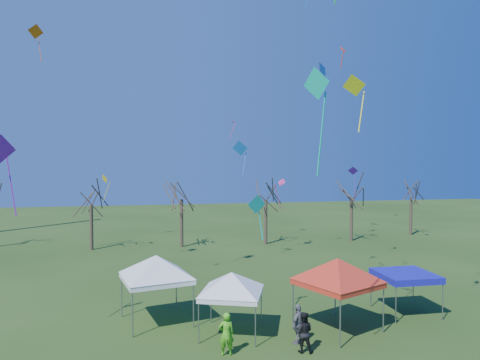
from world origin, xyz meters
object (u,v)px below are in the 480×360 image
Objects in this scene: tree_1 at (91,188)px; tent_white_west at (156,260)px; tree_4 at (352,183)px; tree_2 at (181,182)px; tent_white_mid at (232,276)px; tent_red at (338,263)px; tent_blue at (405,276)px; person_dark at (303,332)px; person_grey at (298,324)px; tree_3 at (266,184)px; person_green at (226,334)px; tree_5 at (411,185)px.

tree_1 is 1.73× the size of tent_white_west.
tent_white_west is at bearing -136.39° from tree_4.
tree_2 reaches higher than tree_4.
tent_red is (5.10, -0.53, 0.50)m from tent_white_mid.
tree_1 is 2.62× the size of tent_blue.
person_grey is at bearing -73.87° from person_dark.
tree_3 is at bearing 70.60° from tent_white_mid.
tent_white_west is at bearing -119.68° from tree_3.
person_grey is (3.41, -23.86, -5.40)m from tree_2.
person_green reaches higher than person_grey.
tree_5 is 4.34× the size of person_dark.
person_grey is at bearing -33.02° from tent_white_west.
tent_white_west reaches higher than tent_blue.
tree_3 is 25.45m from person_dark.
person_grey is at bearing -31.56° from tent_white_mid.
person_green reaches higher than person_dark.
tree_2 is 24.92m from person_green.
tent_red is (8.54, -2.86, 0.06)m from tent_white_west.
tree_4 is (26.12, -0.65, 0.27)m from tree_1.
tree_1 is at bearing 130.98° from tent_blue.
tent_red is at bearing -18.52° from tent_white_west.
person_green is at bearing -71.01° from tree_1.
person_dark is at bearing -120.59° from tree_4.
person_dark is at bearing 42.97° from person_grey.
tent_white_mid is 9.73m from tent_blue.
tree_2 is 17.73m from tree_4.
tree_3 is 4.60× the size of person_dark.
tree_1 reaches higher than person_grey.
tree_1 is 0.95× the size of tree_3.
tent_blue is at bearing -64.08° from tree_2.
tree_1 is at bearing 105.71° from tent_white_west.
tree_4 is 30.20m from person_green.
tree_3 is at bearing -108.33° from person_green.
person_grey is at bearing -101.98° from tree_3.
tree_3 is 2.75× the size of tent_blue.
tree_1 is 27.15m from tent_red.
tree_3 is 2.19× the size of tent_white_mid.
tree_4 reaches higher than person_dark.
tree_2 is 24.09m from tent_blue.
tent_white_mid is at bearing -73.55° from person_grey.
tree_4 is (17.72, -0.38, -0.23)m from tree_2.
tree_3 is 21.47m from tent_blue.
tent_blue is 7.89m from person_dark.
tree_1 is 28.04m from person_dark.
tree_2 is 1.10× the size of tree_5.
tent_red is 3.97m from person_dark.
tree_3 is 4.40× the size of person_green.
tent_white_west is at bearing -57.05° from person_green.
tree_1 is 4.38× the size of person_dark.
tree_5 reaches higher than tent_white_mid.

